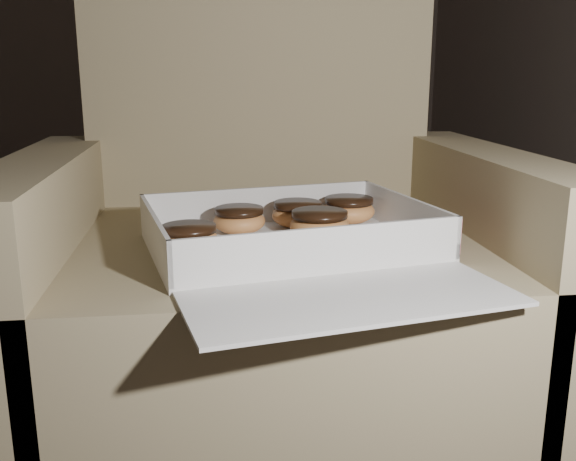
# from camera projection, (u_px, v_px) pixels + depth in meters

# --- Properties ---
(armchair) EXTENTS (0.82, 0.70, 0.86)m
(armchair) POSITION_uv_depth(u_px,v_px,m) (272.00, 291.00, 1.10)
(armchair) COLOR #8A7A58
(armchair) RESTS_ON floor
(bakery_box) EXTENTS (0.47, 0.53, 0.07)m
(bakery_box) POSITION_uv_depth(u_px,v_px,m) (300.00, 247.00, 0.91)
(bakery_box) COLOR silver
(bakery_box) RESTS_ON armchair
(donut_a) EXTENTS (0.08, 0.08, 0.04)m
(donut_a) POSITION_uv_depth(u_px,v_px,m) (189.00, 239.00, 0.89)
(donut_a) COLOR #E3984F
(donut_a) RESTS_ON bakery_box
(donut_b) EXTENTS (0.09, 0.09, 0.04)m
(donut_b) POSITION_uv_depth(u_px,v_px,m) (320.00, 225.00, 0.96)
(donut_b) COLOR #E3984F
(donut_b) RESTS_ON bakery_box
(donut_c) EXTENTS (0.08, 0.08, 0.04)m
(donut_c) POSITION_uv_depth(u_px,v_px,m) (297.00, 213.00, 1.04)
(donut_c) COLOR #E3984F
(donut_c) RESTS_ON bakery_box
(donut_d) EXTENTS (0.08, 0.08, 0.04)m
(donut_d) POSITION_uv_depth(u_px,v_px,m) (239.00, 219.00, 1.00)
(donut_d) COLOR #E3984F
(donut_d) RESTS_ON bakery_box
(donut_e) EXTENTS (0.09, 0.09, 0.04)m
(donut_e) POSITION_uv_depth(u_px,v_px,m) (349.00, 209.00, 1.07)
(donut_e) COLOR #E3984F
(donut_e) RESTS_ON bakery_box
(crumb_a) EXTENTS (0.01, 0.01, 0.00)m
(crumb_a) POSITION_uv_depth(u_px,v_px,m) (252.00, 266.00, 0.83)
(crumb_a) COLOR black
(crumb_a) RESTS_ON bakery_box
(crumb_b) EXTENTS (0.01, 0.01, 0.00)m
(crumb_b) POSITION_uv_depth(u_px,v_px,m) (377.00, 250.00, 0.90)
(crumb_b) COLOR black
(crumb_b) RESTS_ON bakery_box
(crumb_c) EXTENTS (0.01, 0.01, 0.00)m
(crumb_c) POSITION_uv_depth(u_px,v_px,m) (375.00, 261.00, 0.85)
(crumb_c) COLOR black
(crumb_c) RESTS_ON bakery_box
(crumb_d) EXTENTS (0.01, 0.01, 0.00)m
(crumb_d) POSITION_uv_depth(u_px,v_px,m) (393.00, 240.00, 0.95)
(crumb_d) COLOR black
(crumb_d) RESTS_ON bakery_box
(crumb_e) EXTENTS (0.01, 0.01, 0.00)m
(crumb_e) POSITION_uv_depth(u_px,v_px,m) (210.00, 251.00, 0.90)
(crumb_e) COLOR black
(crumb_e) RESTS_ON bakery_box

